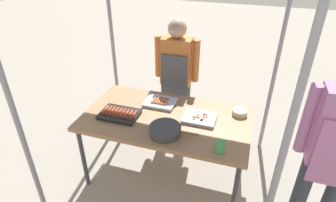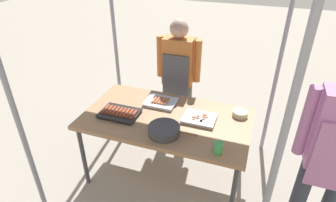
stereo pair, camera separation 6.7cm
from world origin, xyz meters
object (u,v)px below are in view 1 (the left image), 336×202
(tray_grilled_sausages, at_px, (119,114))
(tray_pork_links, at_px, (160,102))
(cooking_wok, at_px, (165,130))
(drink_cup_near_edge, at_px, (220,147))
(stall_table, at_px, (166,121))
(customer_nearby, at_px, (335,146))
(tray_meat_skewers, at_px, (199,118))
(condiment_bowl, at_px, (240,112))
(vendor_woman, at_px, (176,73))

(tray_grilled_sausages, height_order, tray_pork_links, tray_grilled_sausages)
(cooking_wok, xyz_separation_m, drink_cup_near_edge, (0.49, -0.09, 0.01))
(tray_grilled_sausages, xyz_separation_m, tray_pork_links, (0.30, 0.33, -0.00))
(stall_table, bearing_deg, customer_nearby, -13.36)
(drink_cup_near_edge, bearing_deg, cooking_wok, 169.85)
(tray_meat_skewers, bearing_deg, condiment_bowl, 29.84)
(vendor_woman, xyz_separation_m, customer_nearby, (1.46, -1.04, 0.11))
(stall_table, bearing_deg, tray_meat_skewers, 9.85)
(stall_table, height_order, condiment_bowl, condiment_bowl)
(tray_meat_skewers, relative_size, vendor_woman, 0.21)
(cooking_wok, bearing_deg, tray_meat_skewers, 52.94)
(tray_grilled_sausages, relative_size, tray_pork_links, 1.17)
(stall_table, height_order, tray_pork_links, tray_pork_links)
(customer_nearby, bearing_deg, tray_pork_links, 160.35)
(drink_cup_near_edge, bearing_deg, vendor_woman, 122.54)
(cooking_wok, relative_size, customer_nearby, 0.27)
(tray_grilled_sausages, relative_size, cooking_wok, 0.85)
(drink_cup_near_edge, distance_m, vendor_woman, 1.26)
(customer_nearby, bearing_deg, tray_grilled_sausages, 173.60)
(stall_table, bearing_deg, cooking_wok, -73.69)
(tray_meat_skewers, height_order, vendor_woman, vendor_woman)
(condiment_bowl, bearing_deg, customer_nearby, -40.19)
(customer_nearby, bearing_deg, stall_table, 166.64)
(tray_pork_links, height_order, vendor_woman, vendor_woman)
(drink_cup_near_edge, relative_size, customer_nearby, 0.06)
(stall_table, xyz_separation_m, tray_meat_skewers, (0.31, 0.05, 0.07))
(drink_cup_near_edge, bearing_deg, tray_grilled_sausages, 167.33)
(drink_cup_near_edge, distance_m, customer_nearby, 0.81)
(vendor_woman, relative_size, customer_nearby, 0.90)
(tray_pork_links, bearing_deg, stall_table, -56.68)
(tray_grilled_sausages, bearing_deg, stall_table, 15.33)
(cooking_wok, bearing_deg, condiment_bowl, 41.13)
(condiment_bowl, height_order, customer_nearby, customer_nearby)
(tray_pork_links, height_order, condiment_bowl, condiment_bowl)
(cooking_wok, bearing_deg, stall_table, 106.31)
(customer_nearby, bearing_deg, tray_meat_skewers, 160.17)
(cooking_wok, distance_m, customer_nearby, 1.29)
(cooking_wok, height_order, drink_cup_near_edge, drink_cup_near_edge)
(tray_grilled_sausages, relative_size, tray_meat_skewers, 1.20)
(tray_grilled_sausages, height_order, drink_cup_near_edge, drink_cup_near_edge)
(stall_table, bearing_deg, vendor_woman, 98.87)
(condiment_bowl, xyz_separation_m, drink_cup_near_edge, (-0.10, -0.60, 0.02))
(tray_pork_links, bearing_deg, drink_cup_near_edge, -38.32)
(cooking_wok, xyz_separation_m, condiment_bowl, (0.59, 0.52, -0.02))
(cooking_wok, distance_m, vendor_woman, 1.00)
(stall_table, relative_size, customer_nearby, 0.96)
(tray_pork_links, distance_m, customer_nearby, 1.60)
(tray_grilled_sausages, bearing_deg, vendor_woman, 68.69)
(tray_meat_skewers, distance_m, condiment_bowl, 0.41)
(stall_table, distance_m, tray_pork_links, 0.26)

